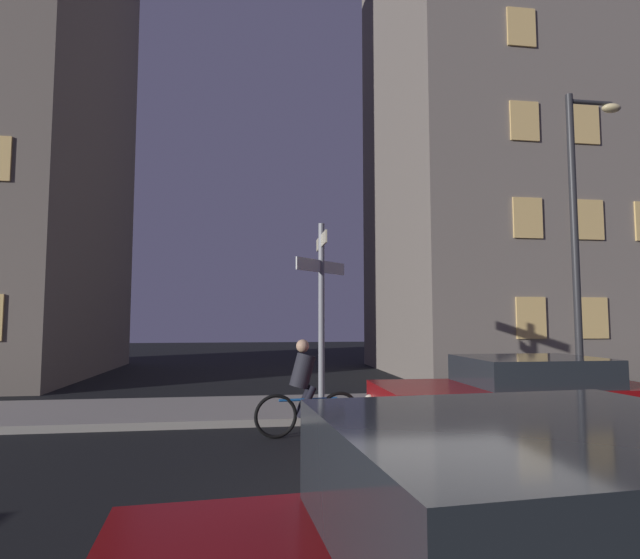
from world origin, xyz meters
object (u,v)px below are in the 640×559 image
signpost (321,300)px  cyclist (305,391)px  car_side_parked (519,396)px  street_lamp (580,222)px

signpost → cyclist: size_ratio=2.04×
signpost → car_side_parked: signpost is taller
signpost → street_lamp: bearing=3.4°
street_lamp → cyclist: street_lamp is taller
street_lamp → cyclist: bearing=-166.0°
cyclist → street_lamp: bearing=14.0°
signpost → cyclist: 2.04m
car_side_parked → cyclist: 3.43m
street_lamp → cyclist: size_ratio=3.78×
signpost → car_side_parked: (2.87, -2.11, -1.59)m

